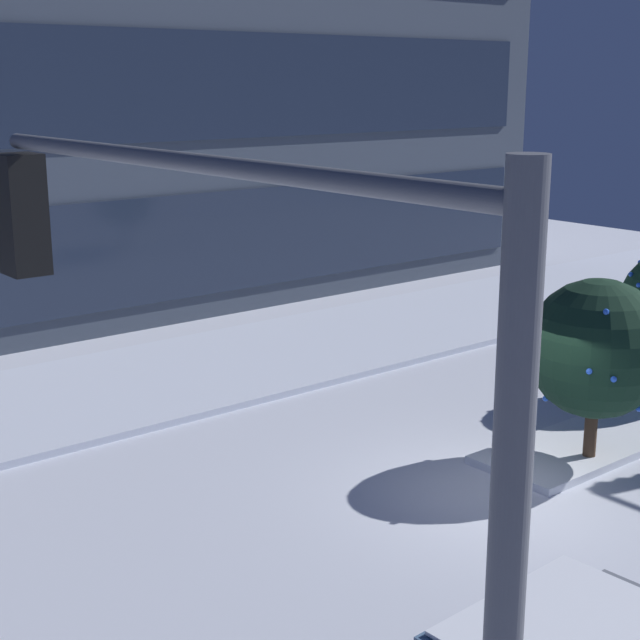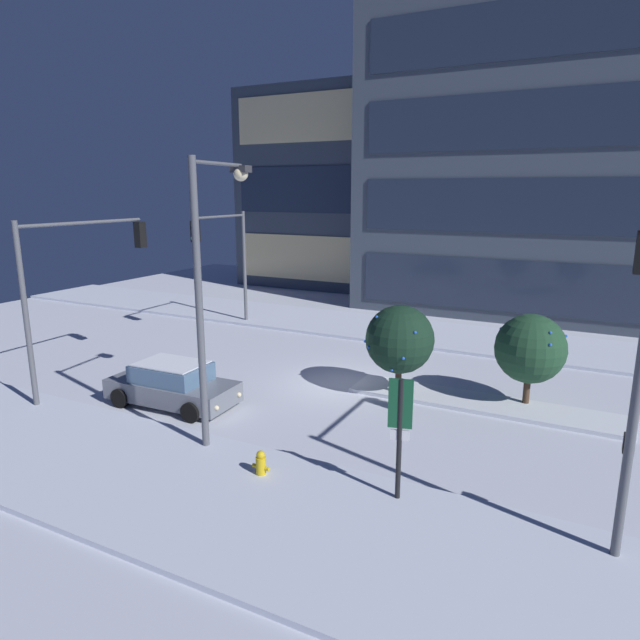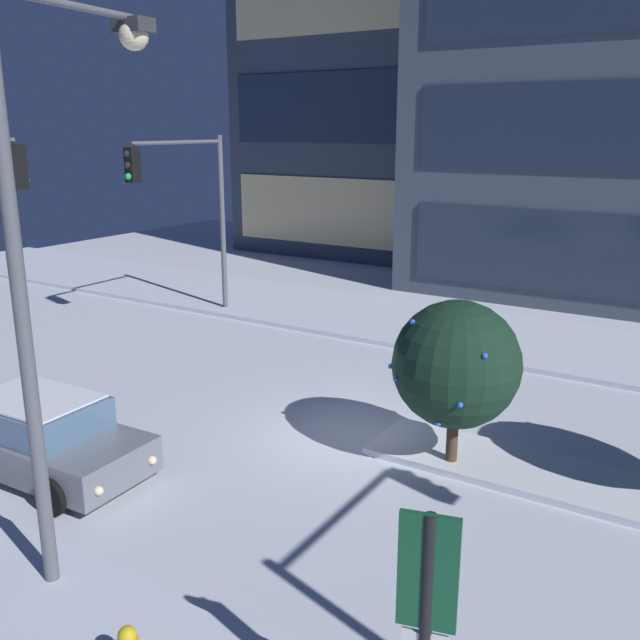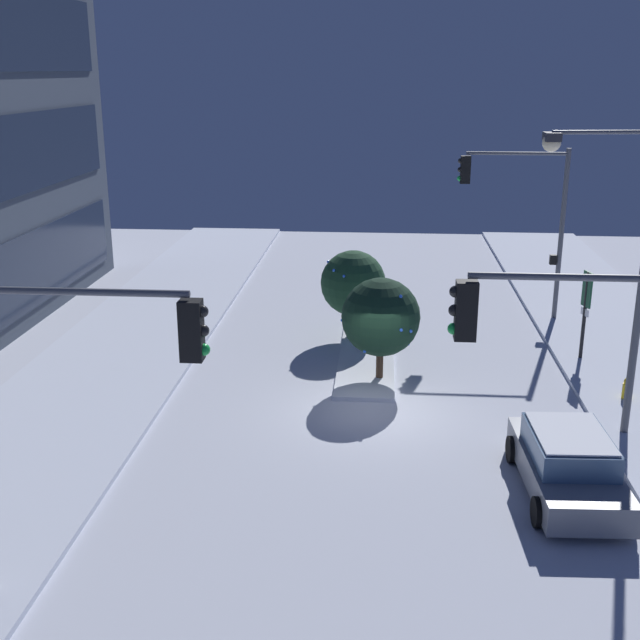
% 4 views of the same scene
% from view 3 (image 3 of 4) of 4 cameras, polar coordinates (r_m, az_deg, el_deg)
% --- Properties ---
extents(ground, '(52.00, 52.00, 0.00)m').
position_cam_3_polar(ground, '(14.98, 2.51, -9.43)').
color(ground, silver).
extents(curb_strip_far, '(52.00, 5.20, 0.14)m').
position_cam_3_polar(curb_strip_far, '(22.36, 13.42, -1.17)').
color(curb_strip_far, silver).
rests_on(curb_strip_far, ground).
extents(median_strip, '(9.00, 1.80, 0.14)m').
position_cam_3_polar(median_strip, '(13.73, 22.52, -12.81)').
color(median_strip, silver).
rests_on(median_strip, ground).
extents(office_tower_secondary, '(14.17, 8.75, 14.30)m').
position_cam_3_polar(office_tower_secondary, '(36.98, 5.98, 16.67)').
color(office_tower_secondary, '#384251').
rests_on(office_tower_secondary, ground).
extents(car_near, '(4.58, 2.22, 1.49)m').
position_cam_3_polar(car_near, '(14.29, -21.93, -8.75)').
color(car_near, slate).
rests_on(car_near, ground).
extents(traffic_light_corner_far_left, '(0.32, 4.30, 6.03)m').
position_cam_3_polar(traffic_light_corner_far_left, '(23.11, -10.74, 9.99)').
color(traffic_light_corner_far_left, '#565960').
rests_on(traffic_light_corner_far_left, ground).
extents(street_lamp_arched, '(0.70, 2.87, 7.96)m').
position_cam_3_polar(street_lamp_arched, '(9.96, -20.57, 7.93)').
color(street_lamp_arched, '#565960').
rests_on(street_lamp_arched, ground).
extents(parking_info_sign, '(0.55, 0.19, 3.04)m').
position_cam_3_polar(parking_info_sign, '(7.02, 8.58, -23.07)').
color(parking_info_sign, black).
rests_on(parking_info_sign, ground).
extents(decorated_tree_median, '(2.39, 2.42, 3.27)m').
position_cam_3_polar(decorated_tree_median, '(13.18, 11.00, -3.56)').
color(decorated_tree_median, '#473323').
rests_on(decorated_tree_median, ground).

